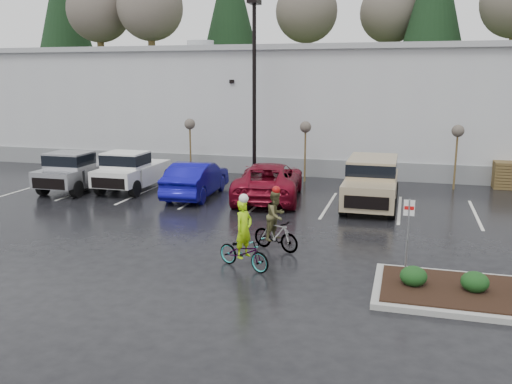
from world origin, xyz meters
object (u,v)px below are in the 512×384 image
(pallet_stack_a, at_px, (506,175))
(pickup_silver, at_px, (81,169))
(car_blue, at_px, (196,179))
(lamppost, at_px, (254,72))
(cyclist_olive, at_px, (276,227))
(suv_tan, at_px, (371,183))
(cyclist_hivis, at_px, (244,245))
(sapling_east, at_px, (458,134))
(sapling_mid, at_px, (305,130))
(car_red, at_px, (269,181))
(pickup_white, at_px, (135,169))
(fire_lane_sign, at_px, (408,227))
(sapling_west, at_px, (190,127))

(pallet_stack_a, relative_size, pickup_silver, 0.26)
(car_blue, bearing_deg, pallet_stack_a, -160.11)
(lamppost, bearing_deg, cyclist_olive, -70.69)
(suv_tan, height_order, cyclist_hivis, cyclist_hivis)
(cyclist_hivis, bearing_deg, sapling_east, -2.50)
(suv_tan, distance_m, cyclist_hivis, 9.25)
(pickup_silver, distance_m, cyclist_olive, 13.45)
(sapling_mid, relative_size, suv_tan, 0.63)
(pickup_silver, height_order, car_red, pickup_silver)
(lamppost, height_order, car_red, lamppost)
(lamppost, bearing_deg, car_blue, -113.77)
(car_red, bearing_deg, pickup_white, -11.22)
(fire_lane_sign, height_order, suv_tan, fire_lane_sign)
(lamppost, xyz_separation_m, pickup_white, (-5.31, -3.03, -4.71))
(car_blue, bearing_deg, cyclist_olive, 126.20)
(pickup_silver, relative_size, car_blue, 1.04)
(suv_tan, bearing_deg, sapling_east, 52.21)
(pallet_stack_a, bearing_deg, sapling_mid, -174.29)
(lamppost, distance_m, car_blue, 6.45)
(sapling_east, bearing_deg, pickup_silver, -164.85)
(sapling_west, bearing_deg, pallet_stack_a, 3.47)
(sapling_east, height_order, fire_lane_sign, sapling_east)
(sapling_mid, xyz_separation_m, pickup_white, (-7.81, -4.03, -1.75))
(suv_tan, bearing_deg, lamppost, 148.68)
(fire_lane_sign, bearing_deg, sapling_mid, 112.49)
(sapling_west, bearing_deg, sapling_mid, 0.00)
(fire_lane_sign, relative_size, car_blue, 0.44)
(car_blue, height_order, suv_tan, suv_tan)
(sapling_mid, distance_m, pickup_white, 8.96)
(lamppost, relative_size, cyclist_hivis, 4.12)
(sapling_east, bearing_deg, pickup_white, -165.24)
(sapling_east, relative_size, pallet_stack_a, 2.37)
(lamppost, distance_m, cyclist_olive, 12.31)
(car_red, height_order, suv_tan, suv_tan)
(sapling_mid, distance_m, car_red, 4.92)
(cyclist_hivis, bearing_deg, cyclist_olive, 9.13)
(pickup_silver, xyz_separation_m, cyclist_olive, (11.59, -6.82, -0.19))
(pallet_stack_a, relative_size, cyclist_hivis, 0.60)
(pickup_silver, distance_m, pickup_white, 2.67)
(pallet_stack_a, distance_m, pickup_silver, 21.18)
(pickup_silver, relative_size, pickup_white, 1.00)
(pickup_silver, bearing_deg, sapling_east, 15.15)
(sapling_east, distance_m, fire_lane_sign, 13.06)
(cyclist_olive, bearing_deg, lamppost, 40.85)
(sapling_west, xyz_separation_m, cyclist_hivis, (7.23, -13.55, -2.03))
(lamppost, relative_size, pickup_silver, 1.77)
(car_red, relative_size, cyclist_olive, 2.84)
(sapling_mid, bearing_deg, pickup_silver, -154.98)
(pickup_white, bearing_deg, car_blue, -13.36)
(fire_lane_sign, bearing_deg, lamppost, 123.46)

